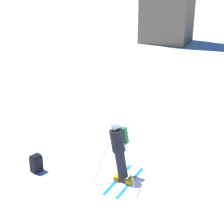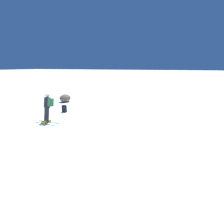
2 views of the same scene
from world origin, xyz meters
name	(u,v)px [view 1 (image 1 of 2)]	position (x,y,z in m)	size (l,w,h in m)	color
ground_plane	(169,192)	(0.00, 0.00, 0.00)	(300.00, 300.00, 0.00)	white
skier	(119,148)	(-1.39, 0.04, 0.93)	(1.29, 1.61, 1.71)	#1E7AC6
spare_backpack	(36,163)	(-3.60, -0.53, 0.24)	(0.30, 0.35, 0.50)	black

